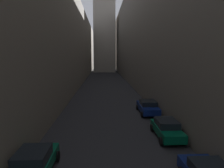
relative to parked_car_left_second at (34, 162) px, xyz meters
name	(u,v)px	position (x,y,z in m)	size (l,w,h in m)	color
ground_plane	(106,84)	(4.40, 35.58, -0.77)	(264.00, 264.00, 0.00)	#232326
building_block_left	(60,44)	(-6.31, 37.58, 8.59)	(10.42, 108.00, 18.72)	#756B5B
building_block_right	(153,35)	(15.93, 37.58, 10.79)	(12.06, 108.00, 23.13)	#60594F
parked_car_left_second	(34,162)	(0.00, 0.00, 0.00)	(1.99, 4.01, 1.52)	#05472D
parked_car_right_third	(167,128)	(8.80, 4.61, -0.02)	(1.91, 3.94, 1.44)	#05472D
parked_car_right_far	(148,107)	(8.80, 11.29, 0.00)	(2.06, 4.38, 1.50)	navy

